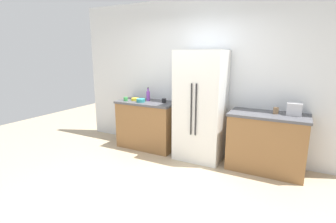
{
  "coord_description": "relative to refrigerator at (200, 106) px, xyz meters",
  "views": [
    {
      "loc": [
        1.67,
        -2.58,
        1.82
      ],
      "look_at": [
        0.07,
        0.44,
        1.03
      ],
      "focal_mm": 27.03,
      "sensor_mm": 36.0,
      "label": 1
    }
  ],
  "objects": [
    {
      "name": "cup_a",
      "position": [
        1.19,
        0.08,
        0.03
      ],
      "size": [
        0.08,
        0.08,
        0.1
      ],
      "primitive_type": "cylinder",
      "color": "brown",
      "rests_on": "counter_right"
    },
    {
      "name": "refrigerator",
      "position": [
        0.0,
        0.0,
        0.0
      ],
      "size": [
        0.8,
        0.63,
        1.88
      ],
      "color": "white",
      "rests_on": "ground_plane"
    },
    {
      "name": "bowl_a",
      "position": [
        -1.37,
        0.01,
        0.01
      ],
      "size": [
        0.15,
        0.15,
        0.05
      ],
      "primitive_type": "cylinder",
      "color": "yellow",
      "rests_on": "counter_left"
    },
    {
      "name": "bottle_a",
      "position": [
        -1.12,
        0.1,
        0.08
      ],
      "size": [
        0.07,
        0.07,
        0.26
      ],
      "color": "purple",
      "rests_on": "counter_left"
    },
    {
      "name": "counter_left",
      "position": [
        -1.1,
        0.02,
        -0.48
      ],
      "size": [
        1.16,
        0.61,
        0.92
      ],
      "color": "olive",
      "rests_on": "ground_plane"
    },
    {
      "name": "kitchen_back_panel",
      "position": [
        -0.17,
        0.37,
        0.45
      ],
      "size": [
        5.12,
        0.1,
        2.78
      ],
      "primitive_type": "cube",
      "color": "silver",
      "rests_on": "ground_plane"
    },
    {
      "name": "bowl_b",
      "position": [
        -1.17,
        -0.09,
        0.01
      ],
      "size": [
        0.17,
        0.17,
        0.06
      ],
      "primitive_type": "cylinder",
      "color": "teal",
      "rests_on": "counter_left"
    },
    {
      "name": "toaster",
      "position": [
        1.44,
        0.11,
        0.08
      ],
      "size": [
        0.21,
        0.16,
        0.19
      ],
      "primitive_type": "cube",
      "color": "silver",
      "rests_on": "counter_right"
    },
    {
      "name": "counter_right",
      "position": [
        1.1,
        0.02,
        -0.48
      ],
      "size": [
        1.16,
        0.61,
        0.92
      ],
      "color": "olive",
      "rests_on": "ground_plane"
    },
    {
      "name": "ground_plane",
      "position": [
        -0.17,
        -1.43,
        -0.94
      ],
      "size": [
        10.24,
        10.24,
        0.0
      ],
      "primitive_type": "plane",
      "color": "tan"
    },
    {
      "name": "cup_b",
      "position": [
        -0.75,
        0.06,
        0.02
      ],
      "size": [
        0.08,
        0.08,
        0.08
      ],
      "primitive_type": "cylinder",
      "color": "black",
      "rests_on": "counter_left"
    },
    {
      "name": "cup_c",
      "position": [
        -1.5,
        -0.12,
        0.02
      ],
      "size": [
        0.08,
        0.08,
        0.07
      ],
      "primitive_type": "cylinder",
      "color": "green",
      "rests_on": "counter_left"
    }
  ]
}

